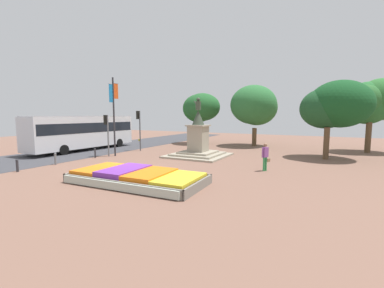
# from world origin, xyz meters

# --- Properties ---
(ground_plane) EXTENTS (71.69, 71.69, 0.00)m
(ground_plane) POSITION_xyz_m (0.00, 0.00, 0.00)
(ground_plane) COLOR brown
(street_asphalt_strip) EXTENTS (7.38, 62.73, 0.01)m
(street_asphalt_strip) POSITION_xyz_m (-9.82, 0.00, 0.01)
(street_asphalt_strip) COLOR #3D3D42
(street_asphalt_strip) RESTS_ON ground_plane
(flower_planter) EXTENTS (7.19, 3.63, 0.69)m
(flower_planter) POSITION_xyz_m (2.39, -1.87, 0.30)
(flower_planter) COLOR #38281C
(flower_planter) RESTS_ON ground_plane
(statue_monument) EXTENTS (4.73, 4.73, 4.95)m
(statue_monument) POSITION_xyz_m (1.32, 7.39, 1.08)
(statue_monument) COLOR #A09681
(statue_monument) RESTS_ON ground_plane
(traffic_light_mid_block) EXTENTS (0.41, 0.29, 3.50)m
(traffic_light_mid_block) POSITION_xyz_m (-5.49, 3.79, 2.46)
(traffic_light_mid_block) COLOR slate
(traffic_light_mid_block) RESTS_ON ground_plane
(traffic_light_far_corner) EXTENTS (0.41, 0.29, 3.91)m
(traffic_light_far_corner) POSITION_xyz_m (-5.37, 7.81, 2.68)
(traffic_light_far_corner) COLOR #4C5156
(traffic_light_far_corner) RESTS_ON ground_plane
(banner_pole) EXTENTS (0.14, 1.12, 6.61)m
(banner_pole) POSITION_xyz_m (-5.03, 4.18, 3.64)
(banner_pole) COLOR #2D2D33
(banner_pole) RESTS_ON ground_plane
(city_bus) EXTENTS (2.65, 11.21, 3.41)m
(city_bus) POSITION_xyz_m (-10.58, 5.56, 1.96)
(city_bus) COLOR silver
(city_bus) RESTS_ON ground_plane
(pedestrian_with_handbag) EXTENTS (0.43, 0.68, 1.75)m
(pedestrian_with_handbag) POSITION_xyz_m (7.64, 4.19, 0.99)
(pedestrian_with_handbag) COLOR #338C4C
(pedestrian_with_handbag) RESTS_ON ground_plane
(kerb_bollard_mid_a) EXTENTS (0.16, 0.16, 0.81)m
(kerb_bollard_mid_a) POSITION_xyz_m (-5.77, -3.28, 0.43)
(kerb_bollard_mid_a) COLOR #2D2D33
(kerb_bollard_mid_a) RESTS_ON ground_plane
(kerb_bollard_mid_b) EXTENTS (0.16, 0.16, 0.87)m
(kerb_bollard_mid_b) POSITION_xyz_m (-5.87, -0.71, 0.46)
(kerb_bollard_mid_b) COLOR slate
(kerb_bollard_mid_b) RESTS_ON ground_plane
(kerb_bollard_north) EXTENTS (0.13, 0.13, 0.80)m
(kerb_bollard_north) POSITION_xyz_m (-5.73, 2.66, 0.42)
(kerb_bollard_north) COLOR #2D2D33
(kerb_bollard_north) RESTS_ON ground_plane
(park_tree_far_left) EXTENTS (5.14, 5.51, 6.87)m
(park_tree_far_left) POSITION_xyz_m (3.52, 17.31, 4.54)
(park_tree_far_left) COLOR brown
(park_tree_far_left) RESTS_ON ground_plane
(park_tree_behind_statue) EXTENTS (5.31, 4.74, 6.88)m
(park_tree_behind_statue) POSITION_xyz_m (14.53, 17.34, 4.78)
(park_tree_behind_statue) COLOR brown
(park_tree_behind_statue) RESTS_ON ground_plane
(park_tree_far_right) EXTENTS (4.76, 4.26, 6.14)m
(park_tree_far_right) POSITION_xyz_m (-2.90, 16.46, 4.39)
(park_tree_far_right) COLOR brown
(park_tree_far_right) RESTS_ON ground_plane
(park_tree_street_side) EXTENTS (5.35, 4.71, 6.24)m
(park_tree_street_side) POSITION_xyz_m (11.35, 11.67, 4.23)
(park_tree_street_side) COLOR brown
(park_tree_street_side) RESTS_ON ground_plane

